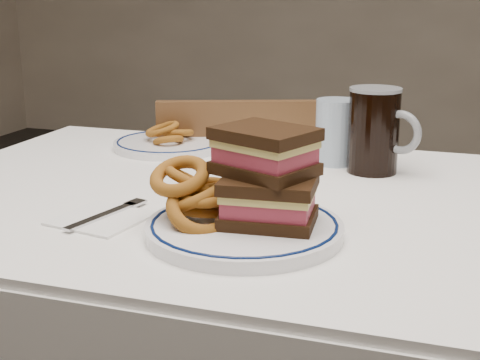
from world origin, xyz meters
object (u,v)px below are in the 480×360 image
(reuben_sandwich, at_px, (267,176))
(beer_mug, at_px, (375,130))
(chair_far, at_px, (240,241))
(main_plate, at_px, (244,228))
(far_plate, at_px, (169,144))

(reuben_sandwich, xyz_separation_m, beer_mug, (0.10, 0.39, -0.00))
(chair_far, relative_size, main_plate, 2.95)
(chair_far, bearing_deg, main_plate, -71.35)
(chair_far, distance_m, reuben_sandwich, 0.81)
(main_plate, relative_size, far_plate, 1.16)
(far_plate, bearing_deg, beer_mug, -7.91)
(reuben_sandwich, bearing_deg, beer_mug, 75.06)
(chair_far, xyz_separation_m, beer_mug, (0.36, -0.27, 0.37))
(beer_mug, distance_m, far_plate, 0.47)
(main_plate, bearing_deg, chair_far, 108.65)
(chair_far, bearing_deg, reuben_sandwich, -68.75)
(chair_far, distance_m, far_plate, 0.38)
(chair_far, height_order, far_plate, chair_far)
(main_plate, height_order, far_plate, main_plate)
(chair_far, distance_m, main_plate, 0.78)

